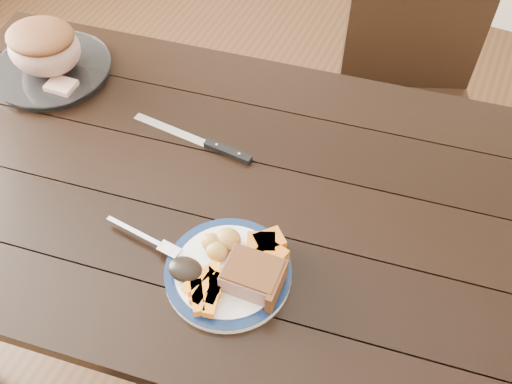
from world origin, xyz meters
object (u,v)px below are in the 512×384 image
at_px(fork, 148,239).
at_px(dining_table, 228,212).
at_px(chair_far, 409,94).
at_px(serving_platter, 52,70).
at_px(dinner_plate, 228,273).
at_px(pork_slice, 253,276).
at_px(carving_knife, 213,146).
at_px(roast_joint, 44,49).

bearing_deg(fork, dining_table, 73.73).
bearing_deg(dining_table, chair_far, 70.02).
bearing_deg(serving_platter, dinner_plate, -27.23).
relative_size(pork_slice, carving_knife, 0.33).
distance_m(chair_far, serving_platter, 1.06).
relative_size(dinner_plate, pork_slice, 2.34).
relative_size(dining_table, carving_knife, 5.32).
height_order(serving_platter, roast_joint, roast_joint).
bearing_deg(serving_platter, roast_joint, 0.00).
xyz_separation_m(fork, roast_joint, (-0.51, 0.36, 0.06)).
height_order(serving_platter, carving_knife, serving_platter).
bearing_deg(serving_platter, chair_far, 33.87).
bearing_deg(fork, dinner_plate, 6.33).
relative_size(serving_platter, fork, 1.68).
relative_size(chair_far, pork_slice, 8.71).
distance_m(pork_slice, fork, 0.24).
height_order(pork_slice, roast_joint, roast_joint).
bearing_deg(pork_slice, carving_knife, 128.77).
xyz_separation_m(dinner_plate, fork, (-0.18, -0.00, 0.01)).
distance_m(dining_table, fork, 0.24).
relative_size(chair_far, carving_knife, 2.90).
distance_m(serving_platter, carving_knife, 0.51).
relative_size(dinner_plate, carving_knife, 0.78).
distance_m(chair_far, fork, 1.02).
height_order(chair_far, dinner_plate, chair_far).
bearing_deg(dinner_plate, pork_slice, -4.76).
bearing_deg(serving_platter, pork_slice, -25.75).
bearing_deg(chair_far, pork_slice, 61.50).
distance_m(chair_far, roast_joint, 1.07).
height_order(dining_table, roast_joint, roast_joint).
bearing_deg(dinner_plate, fork, -179.18).
distance_m(dining_table, dinner_plate, 0.24).
distance_m(fork, roast_joint, 0.62).
xyz_separation_m(dining_table, serving_platter, (-0.59, 0.16, 0.10)).
bearing_deg(pork_slice, roast_joint, 154.25).
distance_m(chair_far, pork_slice, 0.98).
bearing_deg(fork, pork_slice, 5.00).
relative_size(dining_table, chair_far, 1.83).
xyz_separation_m(fork, carving_knife, (-0.00, 0.29, -0.01)).
relative_size(fork, carving_knife, 0.56).
distance_m(dinner_plate, fork, 0.18).
xyz_separation_m(chair_far, carving_knife, (-0.35, -0.64, 0.23)).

